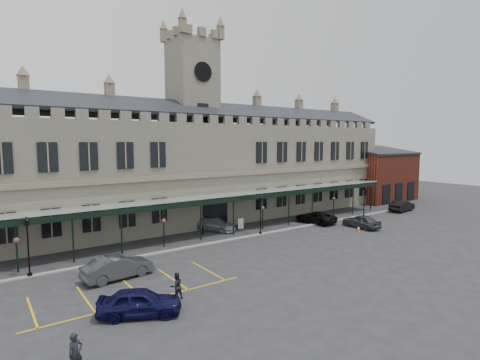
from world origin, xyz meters
TOP-DOWN VIEW (x-y plane):
  - ground at (0.00, 0.00)m, footprint 140.00×140.00m
  - station_building at (0.00, 15.91)m, footprint 60.00×10.36m
  - clock_tower at (0.00, 16.00)m, footprint 5.60×5.60m
  - canopy at (0.00, 7.46)m, footprint 50.00×4.10m
  - brick_annex at (34.00, 12.97)m, footprint 12.40×8.36m
  - kerb at (0.00, 5.50)m, footprint 60.00×0.40m
  - parking_markings at (-14.00, -1.50)m, footprint 16.00×6.00m
  - tree_behind_mid at (8.00, 25.00)m, footprint 6.00×6.00m
  - tree_behind_right at (24.00, 25.00)m, footprint 6.00×6.00m
  - lamp_post_left at (-19.40, 5.50)m, footprint 0.43×0.43m
  - lamp_post_mid at (2.35, 5.52)m, footprint 0.40×0.40m
  - lamp_post_right at (19.33, 4.92)m, footprint 0.40×0.40m
  - traffic_cone at (11.95, 0.18)m, footprint 0.41×0.41m
  - sign_board at (2.20, 8.96)m, footprint 0.70×0.10m
  - bollard_left at (-2.63, 9.22)m, footprint 0.17×0.17m
  - bollard_right at (5.54, 9.10)m, footprint 0.16×0.16m
  - car_left_a at (-15.00, -5.16)m, footprint 5.06×3.82m
  - car_left_b at (-14.15, 1.46)m, footprint 5.25×2.36m
  - car_taxi at (-0.71, 10.00)m, footprint 4.30×5.44m
  - car_van at (11.40, 6.08)m, footprint 3.19×5.48m
  - car_right_a at (13.86, 1.26)m, footprint 1.92×4.58m
  - car_right_b at (27.26, 4.30)m, footprint 5.03×2.25m
  - person_a at (-19.20, -8.80)m, footprint 0.78×0.64m
  - person_b at (-12.30, -4.33)m, footprint 0.88×0.70m

SIDE VIEW (x-z plane):
  - ground at x=0.00m, z-range 0.00..0.00m
  - parking_markings at x=-14.00m, z-range -0.01..0.01m
  - kerb at x=0.00m, z-range 0.00..0.12m
  - traffic_cone at x=11.95m, z-range -0.01..0.64m
  - bollard_right at x=5.54m, z-range 0.00..0.88m
  - bollard_left at x=-2.63m, z-range 0.00..0.98m
  - sign_board at x=2.20m, z-range -0.01..1.19m
  - car_van at x=11.40m, z-range 0.00..1.43m
  - car_taxi at x=-0.71m, z-range 0.00..1.47m
  - car_right_a at x=13.86m, z-range 0.00..1.55m
  - car_right_b at x=27.26m, z-range 0.00..1.60m
  - car_left_a at x=-15.00m, z-range 0.00..1.61m
  - car_left_b at x=-14.15m, z-range 0.00..1.67m
  - person_b at x=-12.30m, z-range 0.00..1.73m
  - person_a at x=-19.20m, z-range 0.00..1.82m
  - canopy at x=0.00m, z-range 0.25..4.55m
  - lamp_post_right at x=19.33m, z-range 0.39..4.63m
  - lamp_post_mid at x=2.35m, z-range 0.39..4.63m
  - lamp_post_left at x=-19.40m, z-range 0.42..4.99m
  - brick_annex at x=34.00m, z-range -0.46..8.77m
  - station_building at x=0.00m, z-range -2.18..15.12m
  - tree_behind_mid at x=8.00m, z-range 4.81..20.81m
  - tree_behind_right at x=24.00m, z-range 4.81..20.81m
  - clock_tower at x=0.00m, z-range 0.71..25.51m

